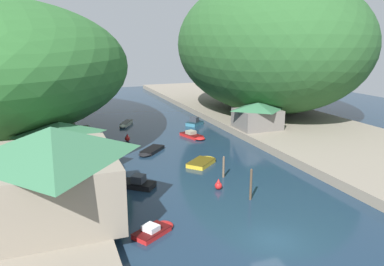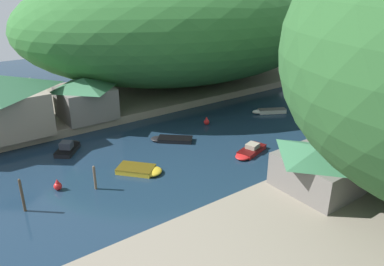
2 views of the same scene
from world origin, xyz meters
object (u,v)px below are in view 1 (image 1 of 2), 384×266
at_px(boat_moored_right, 203,162).
at_px(channel_buoy_near, 127,138).
at_px(boat_far_right_bank, 193,136).
at_px(boat_yellow_tender, 134,183).
at_px(waterfront_building, 54,170).
at_px(channel_buoy_far, 218,185).
at_px(boat_mid_channel, 196,122).
at_px(boat_far_upstream, 150,151).
at_px(boat_open_rowboat, 155,230).
at_px(boathouse_shed, 61,145).
at_px(boat_small_dinghy, 125,124).
at_px(person_on_quay, 73,181).
at_px(right_bank_cottage, 257,115).

xyz_separation_m(boat_moored_right, channel_buoy_near, (-6.56, 13.51, 0.17)).
xyz_separation_m(boat_far_right_bank, boat_yellow_tender, (-12.63, -16.07, 0.08)).
bearing_deg(waterfront_building, channel_buoy_near, 66.53).
relative_size(channel_buoy_near, channel_buoy_far, 1.01).
distance_m(boat_mid_channel, boat_moored_right, 21.16).
bearing_deg(boat_mid_channel, boat_moored_right, -55.92).
xyz_separation_m(boat_far_right_bank, channel_buoy_near, (-9.85, 1.60, 0.13)).
bearing_deg(channel_buoy_far, boat_far_upstream, 102.84).
bearing_deg(boat_far_right_bank, boat_open_rowboat, 46.14).
relative_size(boathouse_shed, boat_small_dinghy, 1.43).
height_order(waterfront_building, person_on_quay, waterfront_building).
distance_m(right_bank_cottage, boat_small_dinghy, 22.85).
relative_size(waterfront_building, boat_mid_channel, 2.96).
bearing_deg(waterfront_building, channel_buoy_far, 8.28).
relative_size(right_bank_cottage, channel_buoy_far, 6.17).
height_order(boat_small_dinghy, boat_mid_channel, boat_mid_channel).
relative_size(right_bank_cottage, boat_far_right_bank, 1.35).
xyz_separation_m(boat_moored_right, person_on_quay, (-15.38, -5.76, 1.77)).
bearing_deg(boat_mid_channel, right_bank_cottage, -4.06).
height_order(boat_mid_channel, boat_yellow_tender, boat_mid_channel).
xyz_separation_m(boat_small_dinghy, boat_open_rowboat, (-4.94, -37.60, -0.03)).
xyz_separation_m(boat_far_upstream, person_on_quay, (-10.52, -12.40, 1.81)).
relative_size(boat_far_right_bank, boat_small_dinghy, 1.05).
relative_size(boat_far_right_bank, boat_far_upstream, 1.06).
distance_m(boat_far_right_bank, boat_small_dinghy, 14.24).
bearing_deg(boat_far_right_bank, boat_mid_channel, -130.70).
xyz_separation_m(waterfront_building, person_on_quay, (1.42, 4.32, -2.75)).
relative_size(boat_open_rowboat, channel_buoy_far, 3.51).
distance_m(right_bank_cottage, boat_moored_right, 16.93).
distance_m(waterfront_building, boat_mid_channel, 38.52).
distance_m(boat_far_upstream, boat_moored_right, 8.23).
xyz_separation_m(waterfront_building, boat_moored_right, (16.80, 10.08, -4.52)).
xyz_separation_m(right_bank_cottage, boat_yellow_tender, (-22.64, -14.22, -2.76)).
bearing_deg(person_on_quay, waterfront_building, 164.94).
bearing_deg(waterfront_building, boat_yellow_tender, 38.42).
xyz_separation_m(boathouse_shed, person_on_quay, (0.67, -6.57, -1.73)).
bearing_deg(boat_moored_right, boat_open_rowboat, -76.20).
distance_m(right_bank_cottage, boat_open_rowboat, 33.57).
bearing_deg(boat_small_dinghy, channel_buoy_near, 108.97).
bearing_deg(channel_buoy_far, boat_small_dinghy, 96.12).
bearing_deg(person_on_quay, boat_mid_channel, -37.63).
relative_size(boathouse_shed, channel_buoy_near, 6.24).
xyz_separation_m(right_bank_cottage, person_on_quay, (-28.68, -15.82, -1.12)).
xyz_separation_m(right_bank_cottage, channel_buoy_near, (-19.86, 3.45, -2.71)).
relative_size(boat_mid_channel, boat_yellow_tender, 0.94).
bearing_deg(channel_buoy_near, boat_mid_channel, 25.89).
bearing_deg(boat_small_dinghy, boat_yellow_tender, 109.17).
bearing_deg(boathouse_shed, waterfront_building, -93.95).
bearing_deg(boat_open_rowboat, boat_far_upstream, 134.02).
height_order(boat_far_right_bank, boat_small_dinghy, boat_far_right_bank).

